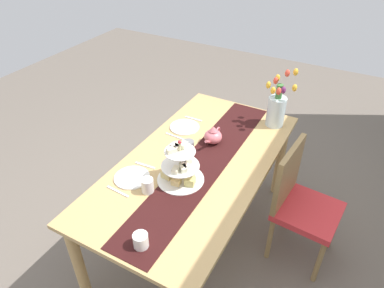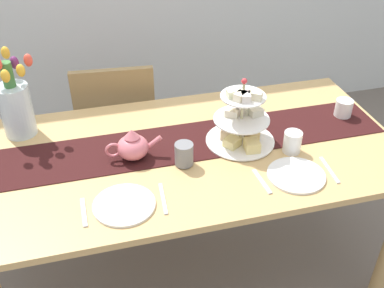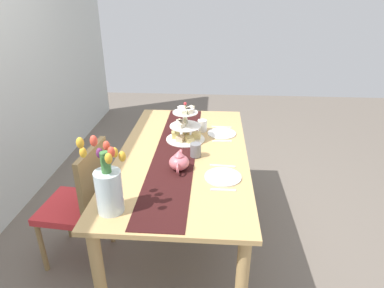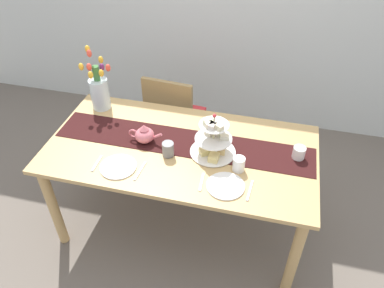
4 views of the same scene
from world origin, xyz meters
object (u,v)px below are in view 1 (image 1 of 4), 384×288
at_px(dining_table, 197,173).
at_px(dinner_plate_left, 185,127).
at_px(tulip_vase, 277,107).
at_px(knife_left, 175,136).
at_px(dinner_plate_right, 132,178).
at_px(fork_left, 194,119).
at_px(knife_right, 118,191).
at_px(tiered_cake_stand, 180,169).
at_px(chair_left, 300,200).
at_px(cream_jug, 141,241).
at_px(teapot, 213,136).
at_px(mug_grey, 189,147).
at_px(fork_right, 145,165).
at_px(mug_white_text, 148,186).

distance_m(dining_table, dinner_plate_left, 0.45).
bearing_deg(tulip_vase, knife_left, -48.73).
xyz_separation_m(dining_table, dinner_plate_right, (0.35, -0.28, 0.11)).
bearing_deg(fork_left, tulip_vase, 111.44).
bearing_deg(knife_right, tiered_cake_stand, 134.63).
bearing_deg(chair_left, dinner_plate_right, -57.78).
xyz_separation_m(cream_jug, dinner_plate_right, (-0.41, -0.36, -0.04)).
distance_m(tiered_cake_stand, fork_left, 0.75).
relative_size(teapot, tulip_vase, 0.52).
distance_m(dining_table, dinner_plate_right, 0.46).
height_order(tulip_vase, mug_grey, tulip_vase).
distance_m(tiered_cake_stand, tulip_vase, 0.98).
relative_size(chair_left, tiered_cake_stand, 2.99).
bearing_deg(dining_table, fork_left, -149.23).
xyz_separation_m(dining_table, fork_right, (0.21, -0.28, 0.11)).
distance_m(dinner_plate_right, mug_white_text, 0.17).
relative_size(chair_left, knife_left, 5.35).
xyz_separation_m(tiered_cake_stand, dinner_plate_left, (-0.55, -0.28, -0.09)).
bearing_deg(mug_grey, tiered_cake_stand, 19.00).
bearing_deg(dinner_plate_right, knife_left, 180.00).
distance_m(knife_right, mug_white_text, 0.19).
distance_m(knife_left, dinner_plate_right, 0.54).
height_order(dinner_plate_left, dinner_plate_right, same).
xyz_separation_m(tulip_vase, fork_right, (0.92, -0.60, -0.15)).
bearing_deg(mug_white_text, mug_grey, 176.64).
xyz_separation_m(chair_left, cream_jug, (1.02, -0.61, 0.31)).
relative_size(fork_left, mug_grey, 1.58).
height_order(teapot, knife_left, teapot).
distance_m(dining_table, chair_left, 0.75).
distance_m(knife_right, mug_grey, 0.59).
distance_m(chair_left, dinner_plate_right, 1.18).
height_order(teapot, mug_grey, teapot).
bearing_deg(cream_jug, chair_left, 149.29).
bearing_deg(tiered_cake_stand, dining_table, 179.91).
xyz_separation_m(cream_jug, knife_right, (-0.26, -0.36, -0.04)).
bearing_deg(mug_white_text, fork_left, -169.68).
relative_size(tulip_vase, mug_grey, 4.83).
bearing_deg(mug_white_text, cream_jug, 29.77).
height_order(cream_jug, fork_left, cream_jug).
height_order(dinner_plate_right, fork_right, dinner_plate_right).
bearing_deg(knife_left, chair_left, 94.38).
distance_m(teapot, fork_right, 0.54).
bearing_deg(teapot, fork_left, -128.21).
distance_m(teapot, cream_jug, 1.02).
bearing_deg(fork_left, dining_table, 30.77).
bearing_deg(tiered_cake_stand, knife_left, -144.98).
relative_size(dinner_plate_left, mug_grey, 2.42).
xyz_separation_m(fork_left, knife_left, (0.29, 0.00, 0.00)).
xyz_separation_m(dinner_plate_right, fork_right, (-0.14, 0.00, -0.00)).
distance_m(tulip_vase, knife_right, 1.36).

